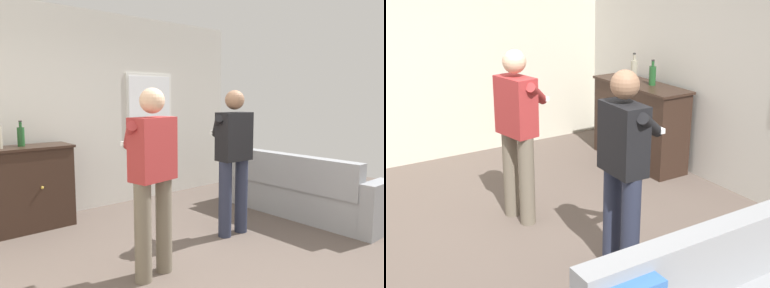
{
  "view_description": "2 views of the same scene",
  "coord_description": "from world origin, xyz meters",
  "views": [
    {
      "loc": [
        -2.31,
        -2.35,
        1.6
      ],
      "look_at": [
        0.24,
        0.65,
        1.11
      ],
      "focal_mm": 35.0,
      "sensor_mm": 36.0,
      "label": 1
    },
    {
      "loc": [
        3.87,
        -1.77,
        2.42
      ],
      "look_at": [
        0.29,
        0.49,
        0.98
      ],
      "focal_mm": 50.0,
      "sensor_mm": 36.0,
      "label": 2
    }
  ],
  "objects": [
    {
      "name": "ground",
      "position": [
        0.0,
        0.0,
        0.0
      ],
      "size": [
        10.4,
        10.4,
        0.0
      ],
      "primitive_type": "plane",
      "color": "brown"
    },
    {
      "name": "wall_back_with_window",
      "position": [
        0.02,
        2.66,
        1.4
      ],
      "size": [
        5.2,
        0.15,
        2.8
      ],
      "color": "beige",
      "rests_on": "ground"
    },
    {
      "name": "couch",
      "position": [
        1.97,
        0.55,
        0.33
      ],
      "size": [
        0.57,
        2.36,
        0.86
      ],
      "color": "gray",
      "rests_on": "ground"
    },
    {
      "name": "sideboard_cabinet",
      "position": [
        -1.14,
        2.3,
        0.51
      ],
      "size": [
        1.4,
        0.49,
        1.02
      ],
      "color": "black",
      "rests_on": "ground"
    },
    {
      "name": "bottle_wine_green",
      "position": [
        -0.99,
        2.35,
        1.14
      ],
      "size": [
        0.08,
        0.08,
        0.31
      ],
      "color": "#1E4C23",
      "rests_on": "sideboard_cabinet"
    },
    {
      "name": "person_standing_left",
      "position": [
        -0.5,
        0.32,
        0.94
      ],
      "size": [
        0.55,
        0.51,
        1.68
      ],
      "color": "#6B6051",
      "rests_on": "ground"
    },
    {
      "name": "person_standing_right",
      "position": [
        0.81,
        0.58,
        0.94
      ],
      "size": [
        0.56,
        0.48,
        1.68
      ],
      "color": "#282D42",
      "rests_on": "ground"
    }
  ]
}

